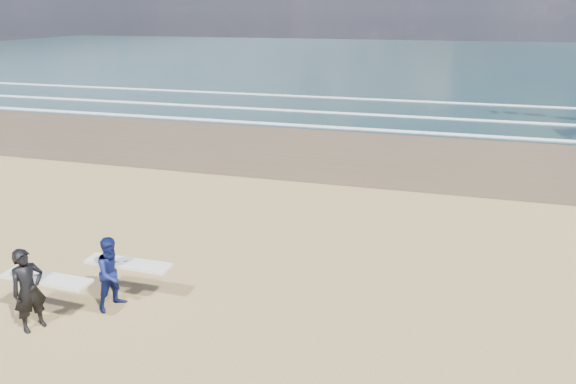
% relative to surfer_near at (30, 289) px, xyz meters
% --- Properties ---
extents(ocean, '(220.00, 100.00, 0.02)m').
position_rel_surfer_near_xyz_m(ocean, '(21.34, 71.88, -1.00)').
color(ocean, '#183335').
rests_on(ocean, ground).
extents(surfer_near, '(2.22, 1.08, 1.99)m').
position_rel_surfer_near_xyz_m(surfer_near, '(0.00, 0.00, 0.00)').
color(surfer_near, black).
rests_on(surfer_near, ground).
extents(surfer_far, '(2.20, 1.17, 1.85)m').
position_rel_surfer_near_xyz_m(surfer_far, '(1.28, 1.31, -0.08)').
color(surfer_far, '#0E1751').
rests_on(surfer_far, ground).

